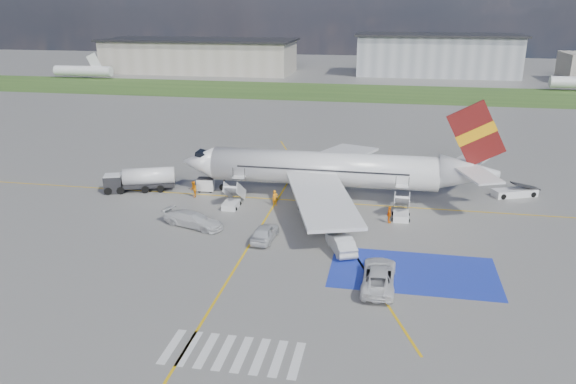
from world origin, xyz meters
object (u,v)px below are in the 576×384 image
Objects in this scene: car_silver_a at (265,233)px; gpu_cart at (206,185)px; airliner at (336,169)px; van_white_b at (193,217)px; belt_loader at (515,193)px; car_silver_b at (341,243)px; van_white_a at (379,273)px; fuel_tanker at (140,181)px.

gpu_cart is at bearing -48.10° from car_silver_a.
gpu_cart is (-15.60, -0.71, -2.64)m from airliner.
gpu_cart is 11.22m from van_white_b.
belt_loader reaches higher than car_silver_b.
belt_loader is 31.68m from car_silver_a.
airliner is 14.99m from car_silver_a.
van_white_a is (-15.05, -25.02, 0.64)m from belt_loader.
belt_loader is at bearing -11.18° from fuel_tanker.
car_silver_a is at bearing -85.38° from van_white_b.
van_white_b reaches higher than gpu_cart.
car_silver_a is 13.02m from van_white_a.
belt_loader is at bearing -120.18° from van_white_a.
car_silver_a is 8.21m from van_white_b.
car_silver_b is at bearing -82.11° from airliner.
airliner is at bearing -73.88° from van_white_a.
belt_loader is at bearing -45.47° from van_white_b.
fuel_tanker reaches higher than gpu_cart.
airliner is 4.34× the size of fuel_tanker.
car_silver_a is at bearing -31.37° from car_silver_b.
car_silver_a is 0.95× the size of car_silver_b.
gpu_cart is 16.62m from car_silver_a.
airliner is 7.20× the size of van_white_b.
car_silver_a is (-5.33, -13.77, -2.59)m from airliner.
van_white_b is at bearing -176.60° from belt_loader.
fuel_tanker is at bearing -175.64° from gpu_cart.
van_white_b is (-13.27, -11.67, -2.39)m from airliner.
belt_loader is 1.02× the size of van_white_a.
car_silver_b reaches higher than car_silver_a.
van_white_a is at bearing -96.21° from van_white_b.
car_silver_a is 0.84× the size of van_white_a.
gpu_cart is at bearing -61.18° from car_silver_b.
van_white_a is at bearing 151.31° from car_silver_a.
van_white_b is at bearing -34.35° from car_silver_b.
gpu_cart is at bearing -177.41° from airliner.
van_white_b reaches higher than belt_loader.
fuel_tanker reaches higher than van_white_a.
belt_loader is (44.11, 6.23, -0.77)m from fuel_tanker.
gpu_cart is 29.22m from van_white_a.
van_white_a is at bearing -52.11° from fuel_tanker.
car_silver_b is 6.82m from van_white_a.
car_silver_b is 15.68m from van_white_b.
airliner reaches higher than gpu_cart.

